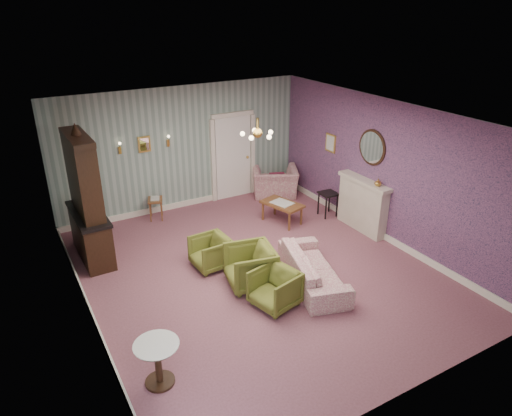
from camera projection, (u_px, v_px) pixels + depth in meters
floor at (257, 271)px, 8.77m from camera, size 7.00×7.00×0.00m
ceiling at (258, 118)px, 7.57m from camera, size 7.00×7.00×0.00m
wall_back at (182, 149)px, 10.94m from camera, size 6.00×0.00×6.00m
wall_front at (409, 304)px, 5.40m from camera, size 6.00×0.00×6.00m
wall_left at (79, 241)px, 6.81m from camera, size 0.00×7.00×7.00m
wall_right at (385, 171)px, 9.53m from camera, size 0.00×7.00×7.00m
wall_right_floral at (384, 171)px, 9.53m from camera, size 0.00×7.00×7.00m
door at (233, 156)px, 11.65m from camera, size 1.12×0.12×2.16m
olive_chair_a at (275, 287)px, 7.67m from camera, size 0.78×0.81×0.70m
olive_chair_b at (250, 265)px, 8.20m from camera, size 0.89×0.93×0.82m
olive_chair_c at (211, 251)px, 8.79m from camera, size 0.65×0.69×0.68m
sofa_chintz at (313, 264)px, 8.29m from camera, size 1.10×2.02×0.76m
wingback_chair at (275, 177)px, 11.95m from camera, size 1.32×1.15×0.97m
dresser at (85, 195)px, 8.74m from camera, size 0.56×1.58×2.62m
fireplace at (362, 205)px, 10.14m from camera, size 0.30×1.40×1.16m
mantel_vase at (378, 183)px, 9.55m from camera, size 0.15×0.15×0.15m
oval_mirror at (372, 148)px, 9.67m from camera, size 0.04×0.76×0.84m
framed_print at (331, 143)px, 10.84m from camera, size 0.04×0.34×0.42m
coffee_table at (282, 212)px, 10.59m from camera, size 0.76×1.04×0.48m
side_table_black at (328, 204)px, 10.89m from camera, size 0.40×0.40×0.58m
pedestal_table at (158, 363)px, 6.11m from camera, size 0.71×0.71×0.65m
nesting_table at (156, 208)px, 10.75m from camera, size 0.44×0.49×0.53m
gilt_mirror_back at (144, 144)px, 10.39m from camera, size 0.28×0.06×0.36m
sconce_left at (120, 148)px, 10.13m from camera, size 0.16×0.12×0.30m
sconce_right at (168, 141)px, 10.63m from camera, size 0.16×0.12×0.30m
chandelier at (258, 134)px, 7.69m from camera, size 0.56×0.56×0.36m
burgundy_cushion at (276, 180)px, 11.81m from camera, size 0.41×0.28×0.39m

